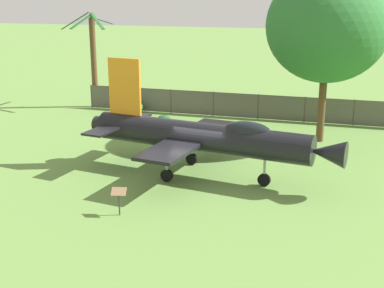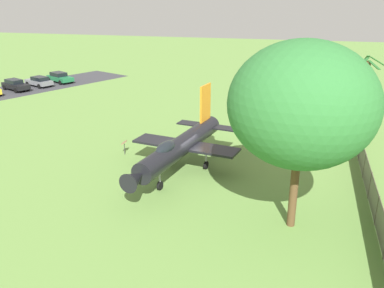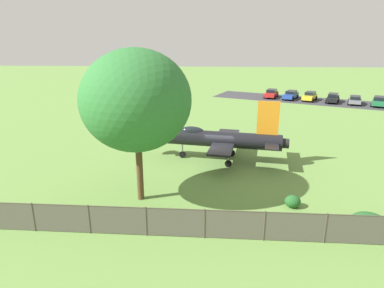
% 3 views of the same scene
% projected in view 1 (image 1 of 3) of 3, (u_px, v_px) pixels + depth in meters
% --- Properties ---
extents(ground_plane, '(200.00, 200.00, 0.00)m').
position_uv_depth(ground_plane, '(200.00, 176.00, 25.82)').
color(ground_plane, '#668E42').
extents(display_jet, '(12.88, 8.02, 5.54)m').
position_uv_depth(display_jet, '(206.00, 136.00, 25.10)').
color(display_jet, black).
rests_on(display_jet, ground_plane).
extents(shade_tree, '(6.98, 7.44, 10.04)m').
position_uv_depth(shade_tree, '(327.00, 26.00, 29.76)').
color(shade_tree, brown).
rests_on(shade_tree, ground_plane).
extents(palm_tree, '(3.95, 4.36, 7.18)m').
position_uv_depth(palm_tree, '(93.00, 59.00, 39.88)').
color(palm_tree, brown).
rests_on(palm_tree, ground_plane).
extents(perimeter_fence, '(25.87, 0.51, 1.78)m').
position_uv_depth(perimeter_fence, '(258.00, 106.00, 36.75)').
color(perimeter_fence, '#4C4238').
rests_on(perimeter_fence, ground_plane).
extents(shrub_near_fence, '(2.13, 2.18, 1.05)m').
position_uv_depth(shrub_near_fence, '(128.00, 107.00, 38.23)').
color(shrub_near_fence, '#235B26').
rests_on(shrub_near_fence, ground_plane).
extents(shrub_by_tree, '(1.02, 0.90, 0.82)m').
position_uv_depth(shrub_by_tree, '(164.00, 121.00, 34.78)').
color(shrub_by_tree, '#235B26').
rests_on(shrub_by_tree, ground_plane).
extents(info_plaque, '(0.67, 0.52, 1.14)m').
position_uv_depth(info_plaque, '(119.00, 195.00, 21.10)').
color(info_plaque, '#333333').
rests_on(info_plaque, ground_plane).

